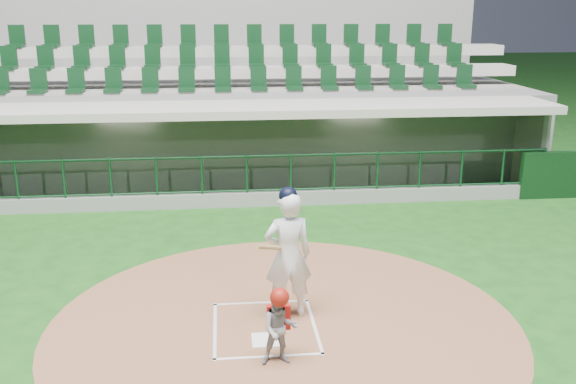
# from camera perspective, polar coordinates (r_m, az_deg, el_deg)

# --- Properties ---
(ground) EXTENTS (120.00, 120.00, 0.00)m
(ground) POSITION_cam_1_polar(r_m,az_deg,el_deg) (10.17, -2.19, -11.22)
(ground) COLOR #154714
(ground) RESTS_ON ground
(dirt_circle) EXTENTS (7.20, 7.20, 0.01)m
(dirt_circle) POSITION_cam_1_polar(r_m,az_deg,el_deg) (10.01, -0.37, -11.64)
(dirt_circle) COLOR brown
(dirt_circle) RESTS_ON ground
(home_plate) EXTENTS (0.43, 0.43, 0.02)m
(home_plate) POSITION_cam_1_polar(r_m,az_deg,el_deg) (9.55, -1.91, -13.02)
(home_plate) COLOR white
(home_plate) RESTS_ON dirt_circle
(batter_box_chalk) EXTENTS (1.55, 1.80, 0.01)m
(batter_box_chalk) POSITION_cam_1_polar(r_m,az_deg,el_deg) (9.90, -2.07, -11.93)
(batter_box_chalk) COLOR silver
(batter_box_chalk) RESTS_ON ground
(dugout_structure) EXTENTS (16.40, 3.70, 3.00)m
(dugout_structure) POSITION_cam_1_polar(r_m,az_deg,el_deg) (17.26, -4.12, 3.61)
(dugout_structure) COLOR slate
(dugout_structure) RESTS_ON ground
(seating_deck) EXTENTS (17.00, 6.72, 5.15)m
(seating_deck) POSITION_cam_1_polar(r_m,az_deg,el_deg) (20.21, -4.31, 6.75)
(seating_deck) COLOR slate
(seating_deck) RESTS_ON ground
(batter) EXTENTS (0.93, 0.92, 2.10)m
(batter) POSITION_cam_1_polar(r_m,az_deg,el_deg) (9.84, 0.00, -5.49)
(batter) COLOR white
(batter) RESTS_ON dirt_circle
(catcher) EXTENTS (0.50, 0.40, 1.10)m
(catcher) POSITION_cam_1_polar(r_m,az_deg,el_deg) (8.76, -0.75, -11.81)
(catcher) COLOR #96969B
(catcher) RESTS_ON dirt_circle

